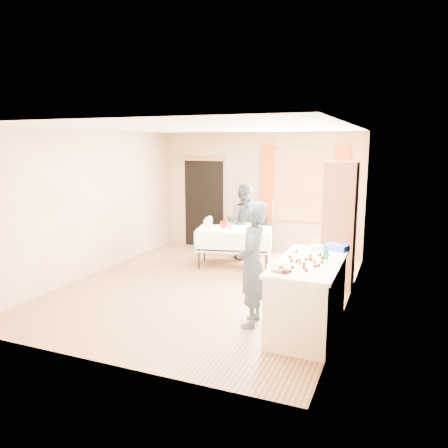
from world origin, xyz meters
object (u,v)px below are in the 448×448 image
at_px(party_table, 234,244).
at_px(chair, 258,244).
at_px(girl, 252,264).
at_px(woman, 243,222).
at_px(counter, 308,296).
at_px(cabinet, 340,225).

distance_m(party_table, chair, 0.93).
bearing_deg(chair, girl, -92.48).
height_order(girl, woman, girl).
bearing_deg(woman, party_table, 83.14).
distance_m(counter, chair, 3.73).
bearing_deg(girl, woman, -166.97).
height_order(cabinet, party_table, cabinet).
bearing_deg(party_table, chair, 63.21).
bearing_deg(party_table, girl, -78.23).
relative_size(party_table, woman, 1.01).
height_order(counter, woman, woman).
bearing_deg(chair, cabinet, -54.27).
distance_m(cabinet, chair, 2.36).
height_order(chair, girl, girl).
xyz_separation_m(party_table, girl, (1.21, -2.52, 0.38)).
height_order(party_table, girl, girl).
bearing_deg(girl, counter, 89.90).
bearing_deg(woman, chair, -146.25).
bearing_deg(chair, woman, -154.87).
bearing_deg(cabinet, counter, -92.85).
relative_size(girl, woman, 1.06).
xyz_separation_m(chair, woman, (-0.24, -0.24, 0.50)).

